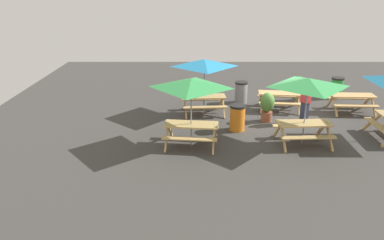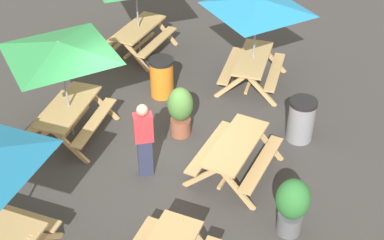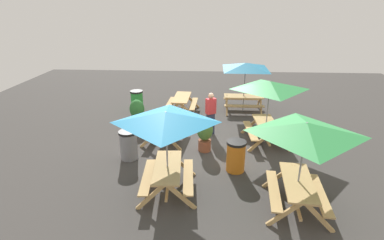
{
  "view_description": "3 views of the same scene",
  "coord_description": "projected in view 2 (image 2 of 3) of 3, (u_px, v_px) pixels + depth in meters",
  "views": [
    {
      "loc": [
        -3.64,
        -13.63,
        5.2
      ],
      "look_at": [
        -3.67,
        -1.95,
        0.9
      ],
      "focal_mm": 35.0,
      "sensor_mm": 36.0,
      "label": 1
    },
    {
      "loc": [
        7.92,
        3.73,
        7.29
      ],
      "look_at": [
        -0.1,
        0.85,
        0.9
      ],
      "focal_mm": 50.0,
      "sensor_mm": 36.0,
      "label": 2
    },
    {
      "loc": [
        -10.03,
        0.29,
        4.81
      ],
      "look_at": [
        -0.1,
        0.85,
        0.9
      ],
      "focal_mm": 28.0,
      "sensor_mm": 36.0,
      "label": 3
    }
  ],
  "objects": [
    {
      "name": "potted_plant_1",
      "position": [
        292.0,
        204.0,
        9.12
      ],
      "size": [
        0.6,
        0.6,
        1.18
      ],
      "color": "#59595B",
      "rests_on": "ground"
    },
    {
      "name": "picnic_table_3",
      "position": [
        257.0,
        11.0,
        12.16
      ],
      "size": [
        2.13,
        2.13,
        2.34
      ],
      "rotation": [
        0.0,
        0.0,
        0.07
      ],
      "color": "tan",
      "rests_on": "ground"
    },
    {
      "name": "trash_bin_gray",
      "position": [
        301.0,
        120.0,
        11.33
      ],
      "size": [
        0.59,
        0.59,
        0.98
      ],
      "color": "gray",
      "rests_on": "ground"
    },
    {
      "name": "picnic_table_4",
      "position": [
        236.0,
        151.0,
        10.41
      ],
      "size": [
        1.95,
        1.72,
        0.81
      ],
      "rotation": [
        0.0,
        0.0,
        -0.12
      ],
      "color": "tan",
      "rests_on": "ground"
    },
    {
      "name": "potted_plant_0",
      "position": [
        180.0,
        110.0,
        11.36
      ],
      "size": [
        0.55,
        0.55,
        1.18
      ],
      "color": "#935138",
      "rests_on": "ground"
    },
    {
      "name": "person_standing",
      "position": [
        144.0,
        139.0,
        10.2
      ],
      "size": [
        0.37,
        0.42,
        1.67
      ],
      "rotation": [
        0.0,
        0.0,
        5.25
      ],
      "color": "#2D334C",
      "rests_on": "ground"
    },
    {
      "name": "picnic_table_1",
      "position": [
        60.0,
        55.0,
        10.54
      ],
      "size": [
        2.11,
        2.11,
        2.34
      ],
      "rotation": [
        0.0,
        0.0,
        0.05
      ],
      "color": "tan",
      "rests_on": "ground"
    },
    {
      "name": "ground_plane",
      "position": [
        153.0,
        148.0,
        11.35
      ],
      "size": [
        24.58,
        24.58,
        0.0
      ],
      "primitive_type": "plane",
      "color": "#3D3A38",
      "rests_on": "ground"
    },
    {
      "name": "trash_bin_orange",
      "position": [
        162.0,
        77.0,
        12.68
      ],
      "size": [
        0.59,
        0.59,
        0.98
      ],
      "color": "orange",
      "rests_on": "ground"
    }
  ]
}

